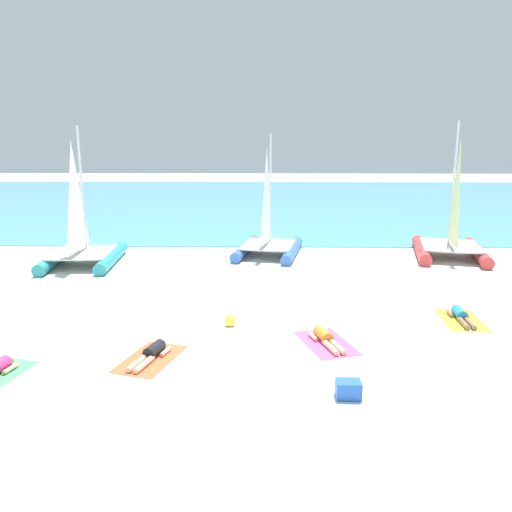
{
  "coord_description": "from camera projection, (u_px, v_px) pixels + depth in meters",
  "views": [
    {
      "loc": [
        0.34,
        -10.97,
        5.04
      ],
      "look_at": [
        0.0,
        5.82,
        1.2
      ],
      "focal_mm": 35.29,
      "sensor_mm": 36.0,
      "label": 1
    }
  ],
  "objects": [
    {
      "name": "ground_plane",
      "position": [
        258.0,
        262.0,
        21.57
      ],
      "size": [
        120.0,
        120.0,
        0.0
      ],
      "primitive_type": "plane",
      "color": "white"
    },
    {
      "name": "ocean_water",
      "position": [
        262.0,
        200.0,
        43.91
      ],
      "size": [
        120.0,
        40.0,
        0.05
      ],
      "primitive_type": "cube",
      "color": "#4C9EB7",
      "rests_on": "ground"
    },
    {
      "name": "sailboat_teal",
      "position": [
        82.0,
        245.0,
        20.87
      ],
      "size": [
        3.1,
        4.55,
        5.68
      ],
      "rotation": [
        0.0,
        0.0,
        0.08
      ],
      "color": "teal",
      "rests_on": "ground"
    },
    {
      "name": "sailboat_blue",
      "position": [
        268.0,
        238.0,
        22.59
      ],
      "size": [
        3.33,
        4.54,
        5.4
      ],
      "rotation": [
        0.0,
        0.0,
        -0.18
      ],
      "color": "blue",
      "rests_on": "ground"
    },
    {
      "name": "sailboat_red",
      "position": [
        451.0,
        238.0,
        22.17
      ],
      "size": [
        3.79,
        5.04,
        5.91
      ],
      "rotation": [
        0.0,
        0.0,
        -0.21
      ],
      "color": "#CC3838",
      "rests_on": "ground"
    },
    {
      "name": "towel_center_left",
      "position": [
        150.0,
        359.0,
        11.91
      ],
      "size": [
        1.59,
        2.13,
        0.01
      ],
      "primitive_type": "cube",
      "rotation": [
        0.0,
        0.0,
        -0.28
      ],
      "color": "#EA5933",
      "rests_on": "ground"
    },
    {
      "name": "sunbather_center_left",
      "position": [
        152.0,
        353.0,
        11.95
      ],
      "size": [
        0.81,
        1.55,
        0.3
      ],
      "rotation": [
        0.0,
        0.0,
        -0.28
      ],
      "color": "black",
      "rests_on": "towel_center_left"
    },
    {
      "name": "towel_center_right",
      "position": [
        326.0,
        343.0,
        12.84
      ],
      "size": [
        1.62,
        2.14,
        0.01
      ],
      "primitive_type": "cube",
      "rotation": [
        0.0,
        0.0,
        0.31
      ],
      "color": "#D84C99",
      "rests_on": "ground"
    },
    {
      "name": "sunbather_center_right",
      "position": [
        325.0,
        337.0,
        12.88
      ],
      "size": [
        0.84,
        1.54,
        0.3
      ],
      "rotation": [
        0.0,
        0.0,
        0.31
      ],
      "color": "orange",
      "rests_on": "towel_center_right"
    },
    {
      "name": "towel_rightmost",
      "position": [
        461.0,
        320.0,
        14.49
      ],
      "size": [
        1.2,
        1.96,
        0.01
      ],
      "primitive_type": "cube",
      "rotation": [
        0.0,
        0.0,
        -0.06
      ],
      "color": "yellow",
      "rests_on": "ground"
    },
    {
      "name": "sunbather_rightmost",
      "position": [
        461.0,
        315.0,
        14.53
      ],
      "size": [
        0.56,
        1.57,
        0.3
      ],
      "rotation": [
        0.0,
        0.0,
        -0.06
      ],
      "color": "#268CCC",
      "rests_on": "towel_rightmost"
    },
    {
      "name": "beach_ball",
      "position": [
        230.0,
        321.0,
        14.0
      ],
      "size": [
        0.32,
        0.32,
        0.32
      ],
      "primitive_type": "sphere",
      "color": "yellow",
      "rests_on": "ground"
    },
    {
      "name": "cooler_box",
      "position": [
        348.0,
        389.0,
        10.08
      ],
      "size": [
        0.5,
        0.36,
        0.36
      ],
      "primitive_type": "cube",
      "color": "blue",
      "rests_on": "ground"
    }
  ]
}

